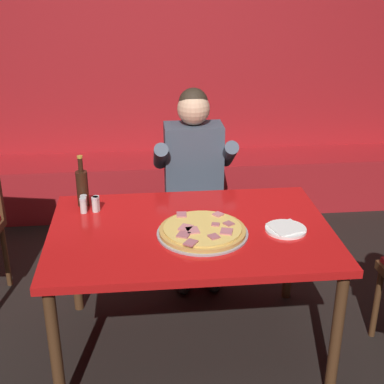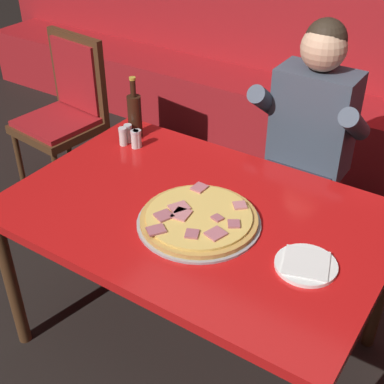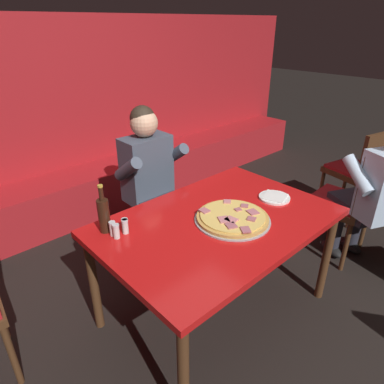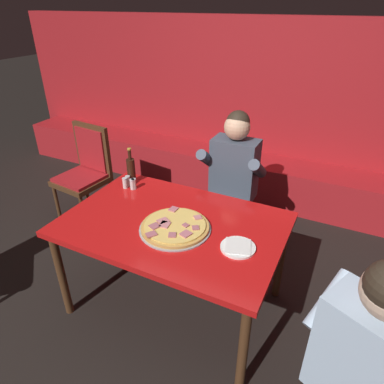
{
  "view_description": "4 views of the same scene",
  "coord_description": "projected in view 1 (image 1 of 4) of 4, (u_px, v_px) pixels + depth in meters",
  "views": [
    {
      "loc": [
        -0.23,
        -2.43,
        2.0
      ],
      "look_at": [
        0.01,
        0.02,
        0.94
      ],
      "focal_mm": 50.0,
      "sensor_mm": 36.0,
      "label": 1
    },
    {
      "loc": [
        0.9,
        -1.39,
        1.95
      ],
      "look_at": [
        -0.07,
        0.07,
        0.76
      ],
      "focal_mm": 50.0,
      "sensor_mm": 36.0,
      "label": 2
    },
    {
      "loc": [
        -1.33,
        -1.21,
        1.83
      ],
      "look_at": [
        0.05,
        0.29,
        0.81
      ],
      "focal_mm": 32.0,
      "sensor_mm": 36.0,
      "label": 3
    },
    {
      "loc": [
        0.95,
        -1.62,
        2.03
      ],
      "look_at": [
        0.06,
        0.16,
        0.91
      ],
      "focal_mm": 32.0,
      "sensor_mm": 36.0,
      "label": 4
    }
  ],
  "objects": [
    {
      "name": "ground_plane",
      "position": [
        191.0,
        345.0,
        3.03
      ],
      "size": [
        24.0,
        24.0,
        0.0
      ],
      "primitive_type": "plane",
      "color": "black"
    },
    {
      "name": "booth_wall_panel",
      "position": [
        167.0,
        94.0,
        4.65
      ],
      "size": [
        6.8,
        0.16,
        1.9
      ],
      "primitive_type": "cube",
      "color": "#A3191E",
      "rests_on": "ground_plane"
    },
    {
      "name": "shaker_black_pepper",
      "position": [
        97.0,
        204.0,
        2.92
      ],
      "size": [
        0.04,
        0.04,
        0.09
      ],
      "color": "silver",
      "rests_on": "main_dining_table"
    },
    {
      "name": "beer_bottle",
      "position": [
        82.0,
        187.0,
        2.97
      ],
      "size": [
        0.07,
        0.07,
        0.29
      ],
      "color": "black",
      "rests_on": "main_dining_table"
    },
    {
      "name": "booth_bench",
      "position": [
        170.0,
        184.0,
        4.65
      ],
      "size": [
        6.46,
        0.48,
        0.46
      ],
      "primitive_type": "cube",
      "color": "#A3191E",
      "rests_on": "ground_plane"
    },
    {
      "name": "shaker_parmesan",
      "position": [
        95.0,
        205.0,
        2.91
      ],
      "size": [
        0.04,
        0.04,
        0.09
      ],
      "color": "silver",
      "rests_on": "main_dining_table"
    },
    {
      "name": "shaker_red_pepper_flakes",
      "position": [
        84.0,
        203.0,
        2.93
      ],
      "size": [
        0.04,
        0.04,
        0.09
      ],
      "color": "silver",
      "rests_on": "main_dining_table"
    },
    {
      "name": "diner_seated_blue_shirt",
      "position": [
        195.0,
        178.0,
        3.49
      ],
      "size": [
        0.53,
        0.53,
        1.27
      ],
      "color": "black",
      "rests_on": "ground_plane"
    },
    {
      "name": "shaker_oregano",
      "position": [
        83.0,
        206.0,
        2.9
      ],
      "size": [
        0.04,
        0.04,
        0.09
      ],
      "color": "silver",
      "rests_on": "main_dining_table"
    },
    {
      "name": "pizza",
      "position": [
        202.0,
        231.0,
        2.68
      ],
      "size": [
        0.46,
        0.46,
        0.05
      ],
      "color": "#9E9EA3",
      "rests_on": "main_dining_table"
    },
    {
      "name": "plate_white_paper",
      "position": [
        286.0,
        229.0,
        2.72
      ],
      "size": [
        0.21,
        0.21,
        0.02
      ],
      "color": "white",
      "rests_on": "main_dining_table"
    },
    {
      "name": "main_dining_table",
      "position": [
        191.0,
        241.0,
        2.77
      ],
      "size": [
        1.45,
        0.97,
        0.74
      ],
      "color": "#4C2D19",
      "rests_on": "ground_plane"
    }
  ]
}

